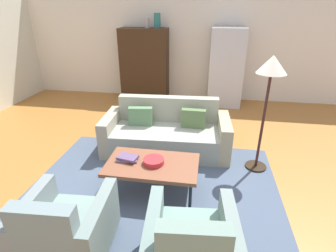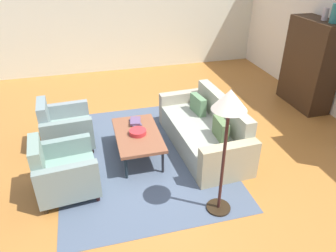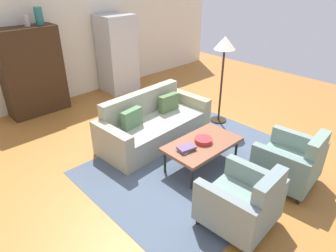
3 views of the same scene
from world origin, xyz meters
name	(u,v)px [view 1 (image 1 of 3)]	position (x,y,z in m)	size (l,w,h in m)	color
ground_plane	(170,170)	(0.00, 0.00, 0.00)	(10.65, 10.65, 0.00)	#A86B2E
wall_back	(192,44)	(0.00, 3.63, 1.40)	(8.87, 0.12, 2.80)	silver
area_rug	(154,187)	(-0.17, -0.46, 0.00)	(3.40, 2.60, 0.01)	#48566A
couch	(167,133)	(-0.17, 0.68, 0.29)	(2.15, 1.01, 0.86)	gray
coffee_table	(152,166)	(-0.17, -0.51, 0.40)	(1.20, 0.70, 0.43)	black
armchair_left	(65,232)	(-0.76, -1.67, 0.34)	(0.85, 0.85, 0.88)	#3B1C13
armchair_right	(191,249)	(0.44, -1.67, 0.34)	(0.87, 0.87, 0.88)	#351F16
fruit_bowl	(154,161)	(-0.15, -0.51, 0.47)	(0.27, 0.27, 0.07)	#B9292E
book_stack	(128,158)	(-0.50, -0.49, 0.46)	(0.29, 0.22, 0.06)	#60526E
cabinet	(145,65)	(-1.18, 3.29, 0.90)	(1.20, 0.51, 1.80)	#342112
vase_tall	(147,23)	(-1.08, 3.28, 1.91)	(0.11, 0.11, 0.22)	#B09F9D
vase_round	(157,21)	(-0.83, 3.28, 1.97)	(0.16, 0.16, 0.34)	#276B64
refrigerator	(226,68)	(0.87, 3.18, 0.93)	(0.80, 0.73, 1.85)	#B7BABF
floor_lamp	(271,76)	(1.30, 0.30, 1.44)	(0.40, 0.40, 1.72)	black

